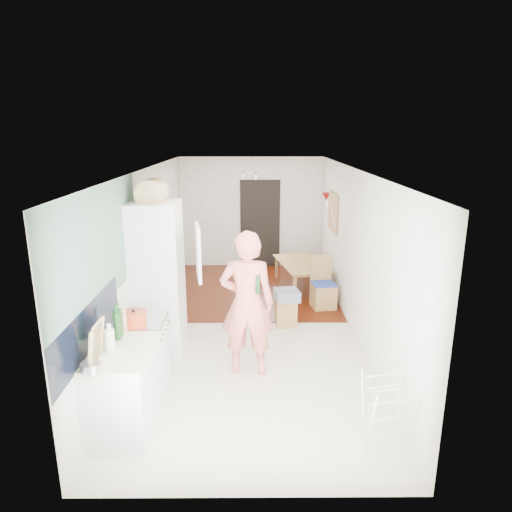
{
  "coord_description": "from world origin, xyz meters",
  "views": [
    {
      "loc": [
        0.05,
        -6.73,
        3.06
      ],
      "look_at": [
        0.09,
        0.2,
        1.14
      ],
      "focal_mm": 32.0,
      "sensor_mm": 36.0,
      "label": 1
    }
  ],
  "objects_px": {
    "drying_rack": "(385,414)",
    "dining_table": "(303,277)",
    "person": "(247,291)",
    "dining_chair": "(324,283)",
    "stool": "(286,313)"
  },
  "relations": [
    {
      "from": "drying_rack",
      "to": "dining_table",
      "type": "bearing_deg",
      "value": 80.38
    },
    {
      "from": "person",
      "to": "drying_rack",
      "type": "xyz_separation_m",
      "value": [
        1.38,
        -1.48,
        -0.75
      ]
    },
    {
      "from": "person",
      "to": "dining_table",
      "type": "xyz_separation_m",
      "value": [
        1.07,
        3.3,
        -0.9
      ]
    },
    {
      "from": "dining_table",
      "to": "dining_chair",
      "type": "distance_m",
      "value": 1.13
    },
    {
      "from": "person",
      "to": "dining_chair",
      "type": "relative_size",
      "value": 2.41
    },
    {
      "from": "stool",
      "to": "dining_chair",
      "type": "bearing_deg",
      "value": 45.99
    },
    {
      "from": "dining_chair",
      "to": "drying_rack",
      "type": "height_order",
      "value": "dining_chair"
    },
    {
      "from": "drying_rack",
      "to": "person",
      "type": "bearing_deg",
      "value": 119.61
    },
    {
      "from": "dining_table",
      "to": "stool",
      "type": "distance_m",
      "value": 1.88
    },
    {
      "from": "dining_table",
      "to": "dining_chair",
      "type": "height_order",
      "value": "dining_chair"
    },
    {
      "from": "person",
      "to": "dining_table",
      "type": "bearing_deg",
      "value": -105.4
    },
    {
      "from": "drying_rack",
      "to": "dining_chair",
      "type": "bearing_deg",
      "value": 77.58
    },
    {
      "from": "dining_chair",
      "to": "drying_rack",
      "type": "xyz_separation_m",
      "value": [
        0.06,
        -3.71,
        -0.09
      ]
    },
    {
      "from": "dining_chair",
      "to": "dining_table",
      "type": "bearing_deg",
      "value": 93.6
    },
    {
      "from": "dining_chair",
      "to": "stool",
      "type": "bearing_deg",
      "value": -143.5
    }
  ]
}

